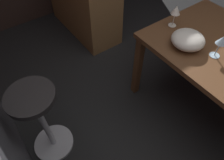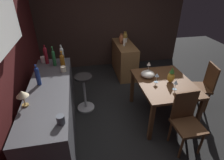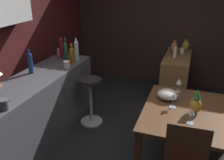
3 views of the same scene
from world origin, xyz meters
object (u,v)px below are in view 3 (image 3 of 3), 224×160
object	(u,v)px
wine_bottle_amber	(72,55)
wine_bottle_cobalt	(30,62)
fruit_bowl	(168,94)
vase_brass	(186,46)
wine_bottle_clear	(76,50)
pillar_candle_tall	(175,52)
wine_glass_right	(192,112)
cup_white	(60,52)
wine_glass_left	(174,97)
pineapple_centerpiece	(196,103)
cup_cream	(67,64)
wine_bottle_ruby	(61,47)
vase_copper	(174,48)
dining_table	(185,118)
pillar_candle_short	(182,51)
cup_slate	(4,105)
bar_stool	(91,100)
wine_glass_center	(179,82)
sideboard_cabinet	(175,77)

from	to	relation	value
wine_bottle_amber	wine_bottle_cobalt	distance (m)	0.63
fruit_bowl	vase_brass	size ratio (longest dim) A/B	1.17
wine_bottle_clear	pillar_candle_tall	world-z (taller)	wine_bottle_clear
wine_glass_right	cup_white	size ratio (longest dim) A/B	1.31
wine_glass_left	pillar_candle_tall	size ratio (longest dim) A/B	0.83
pillar_candle_tall	pineapple_centerpiece	bearing A→B (deg)	-167.09
wine_glass_left	wine_bottle_clear	bearing A→B (deg)	64.95
cup_cream	vase_brass	bearing A→B (deg)	-41.44
wine_bottle_ruby	wine_bottle_cobalt	xyz separation A→B (m)	(-0.75, 0.03, -0.02)
pineapple_centerpiece	vase_copper	world-z (taller)	vase_copper
pillar_candle_tall	dining_table	bearing A→B (deg)	-169.66
pillar_candle_short	pineapple_centerpiece	bearing A→B (deg)	-171.70
wine_glass_right	cup_slate	xyz separation A→B (m)	(-0.61, 1.71, 0.09)
wine_bottle_cobalt	cup_cream	size ratio (longest dim) A/B	2.61
fruit_bowl	cup_slate	world-z (taller)	cup_slate
dining_table	wine_glass_right	bearing A→B (deg)	-168.75
pineapple_centerpiece	wine_bottle_ruby	distance (m)	2.24
bar_stool	wine_bottle_ruby	size ratio (longest dim) A/B	2.08
fruit_bowl	vase_copper	xyz separation A→B (m)	(1.60, 0.10, 0.14)
bar_stool	cup_slate	size ratio (longest dim) A/B	5.75
wine_glass_center	vase_brass	size ratio (longest dim) A/B	0.85
wine_bottle_amber	cup_white	distance (m)	0.47
wine_bottle_clear	vase_copper	world-z (taller)	wine_bottle_clear
bar_stool	vase_brass	world-z (taller)	vase_brass
sideboard_cabinet	dining_table	bearing A→B (deg)	-171.77
pineapple_centerpiece	wine_bottle_clear	size ratio (longest dim) A/B	0.80
fruit_bowl	vase_copper	distance (m)	1.61
sideboard_cabinet	cup_cream	xyz separation A→B (m)	(-1.37, 1.43, 0.54)
sideboard_cabinet	wine_bottle_ruby	distance (m)	2.10
fruit_bowl	cup_cream	bearing A→B (deg)	82.79
cup_white	vase_brass	bearing A→B (deg)	-56.50
pillar_candle_short	cup_white	bearing A→B (deg)	119.35
cup_slate	wine_bottle_cobalt	bearing A→B (deg)	21.86
fruit_bowl	cup_cream	world-z (taller)	cup_cream
sideboard_cabinet	wine_bottle_clear	world-z (taller)	wine_bottle_clear
sideboard_cabinet	wine_bottle_clear	xyz separation A→B (m)	(-1.02, 1.45, 0.66)
wine_glass_left	cup_cream	xyz separation A→B (m)	(0.38, 1.53, 0.08)
cup_slate	sideboard_cabinet	bearing A→B (deg)	-28.23
bar_stool	wine_bottle_cobalt	world-z (taller)	wine_bottle_cobalt
wine_glass_right	wine_bottle_cobalt	xyz separation A→B (m)	(0.29, 2.07, 0.19)
wine_glass_center	wine_glass_left	bearing A→B (deg)	177.03
dining_table	cup_white	bearing A→B (deg)	67.33
wine_glass_left	sideboard_cabinet	bearing A→B (deg)	3.41
bar_stool	vase_copper	xyz separation A→B (m)	(1.34, -1.03, 0.55)
wine_glass_right	wine_bottle_amber	distance (m)	1.94
wine_bottle_cobalt	cup_slate	distance (m)	0.97
wine_bottle_amber	cup_slate	xyz separation A→B (m)	(-1.44, -0.04, -0.08)
wine_glass_center	fruit_bowl	world-z (taller)	wine_glass_center
cup_slate	cup_white	size ratio (longest dim) A/B	0.99
wine_glass_left	wine_bottle_amber	world-z (taller)	wine_bottle_amber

